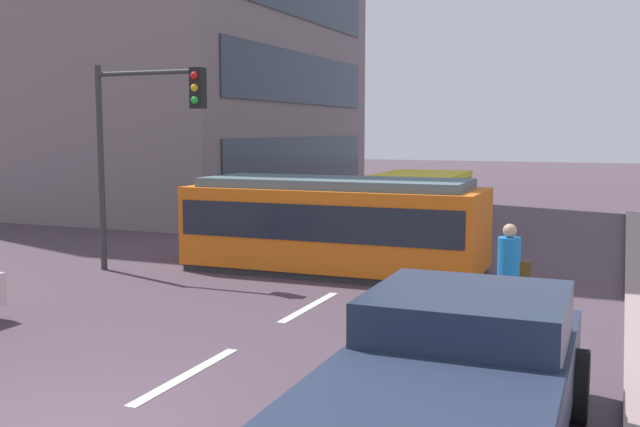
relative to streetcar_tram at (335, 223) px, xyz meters
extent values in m
plane|color=#4B3A46|center=(0.82, 0.67, -1.08)|extent=(120.00, 120.00, 0.00)
cube|color=silver|center=(0.82, -7.33, -1.08)|extent=(0.16, 2.40, 0.01)
cube|color=silver|center=(0.82, -3.33, -1.08)|extent=(0.16, 2.40, 0.01)
cube|color=silver|center=(0.82, 6.00, -1.08)|extent=(0.16, 2.40, 0.01)
cube|color=silver|center=(0.82, 12.00, -1.08)|extent=(0.16, 2.40, 0.01)
cube|color=#2D3847|center=(-5.68, 11.16, 0.84)|extent=(0.06, 12.57, 1.92)
cube|color=#2D3847|center=(-5.68, 11.16, 4.04)|extent=(0.06, 12.57, 1.92)
cube|color=orange|center=(0.00, 0.00, -0.06)|extent=(6.56, 2.57, 1.74)
cube|color=#2D2D2D|center=(0.00, 0.00, -1.01)|extent=(6.43, 2.45, 0.15)
cube|color=#4D646C|center=(0.00, 0.00, 0.91)|extent=(5.91, 2.19, 0.20)
cube|color=#1E232D|center=(0.00, 0.00, 0.15)|extent=(6.30, 2.61, 0.76)
cube|color=gold|center=(0.09, 6.54, -0.03)|extent=(2.69, 5.75, 1.51)
cube|color=black|center=(0.18, 3.76, 0.20)|extent=(2.25, 0.20, 0.91)
cube|color=black|center=(0.09, 6.54, 0.25)|extent=(2.70, 4.90, 0.60)
cylinder|color=black|center=(0.15, 4.73, -0.63)|extent=(2.58, 0.99, 0.90)
cylinder|color=black|center=(0.03, 8.35, -0.63)|extent=(2.58, 0.99, 0.90)
cylinder|color=#2E344F|center=(4.18, -3.33, -0.66)|extent=(0.16, 0.16, 0.85)
cylinder|color=#2E344F|center=(4.38, -3.33, -0.66)|extent=(0.16, 0.16, 0.85)
cylinder|color=#1A77C4|center=(4.28, -3.33, 0.07)|extent=(0.36, 0.36, 0.60)
sphere|color=tan|center=(4.28, -3.33, 0.48)|extent=(0.22, 0.22, 0.22)
cube|color=#4B3611|center=(4.50, -3.28, -0.13)|extent=(0.22, 0.18, 0.24)
cube|color=#212B43|center=(4.54, -8.51, -0.41)|extent=(2.05, 5.02, 0.65)
cube|color=#1F293F|center=(4.54, -7.96, 0.19)|extent=(1.92, 1.92, 0.55)
cube|color=#212B43|center=(4.56, -9.89, -0.02)|extent=(2.02, 2.27, 0.12)
cylinder|color=black|center=(3.53, -7.02, -0.68)|extent=(0.29, 0.80, 0.80)
cylinder|color=black|center=(5.53, -7.00, -0.68)|extent=(0.29, 0.80, 0.80)
cylinder|color=#333333|center=(-4.90, -1.83, 1.20)|extent=(0.14, 0.14, 4.56)
cylinder|color=#333333|center=(-3.62, -1.83, 3.28)|extent=(2.55, 0.10, 0.10)
cube|color=black|center=(-2.35, -1.83, 2.93)|extent=(0.28, 0.24, 0.84)
sphere|color=red|center=(-2.35, -1.96, 3.18)|extent=(0.16, 0.16, 0.16)
sphere|color=gold|center=(-2.35, -1.96, 2.93)|extent=(0.16, 0.16, 0.16)
sphere|color=green|center=(-2.35, -1.96, 2.68)|extent=(0.16, 0.16, 0.16)
camera|label=1|loc=(5.93, -15.20, 2.07)|focal=41.48mm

